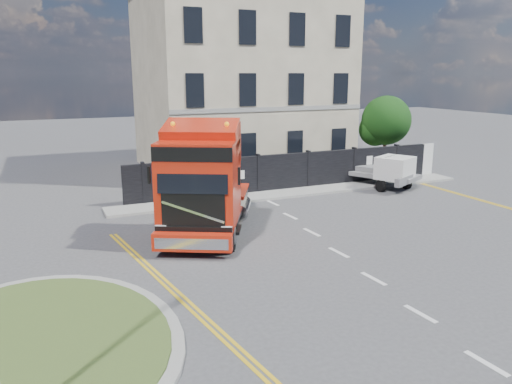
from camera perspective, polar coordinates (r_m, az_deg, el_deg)
name	(u,v)px	position (r m, az deg, el deg)	size (l,w,h in m)	color
ground	(258,261)	(17.02, 0.25, -7.91)	(120.00, 120.00, 0.00)	#424244
traffic_island	(33,347)	(13.02, -24.14, -15.86)	(6.80, 6.80, 0.17)	gray
hoarding_fence	(301,171)	(27.34, 5.11, 2.42)	(18.80, 0.25, 2.00)	black
georgian_building	(239,80)	(33.40, -1.93, 12.69)	(12.30, 10.30, 12.80)	beige
tree	(384,123)	(33.92, 14.37, 7.69)	(3.20, 3.20, 4.80)	#382619
pavement_far	(299,192)	(26.51, 4.96, -0.01)	(20.00, 1.60, 0.12)	gray
truck	(203,187)	(19.10, -6.05, 0.55)	(5.77, 7.74, 4.38)	black
flatbed_pickup	(388,171)	(28.29, 14.89, 2.37)	(3.53, 4.86, 1.83)	slate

